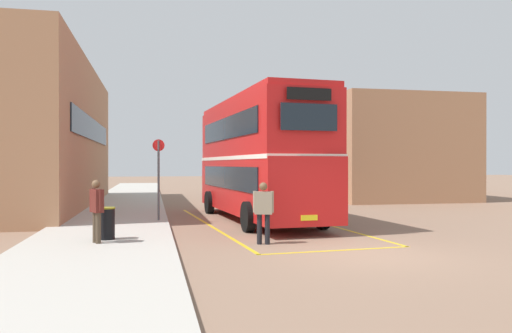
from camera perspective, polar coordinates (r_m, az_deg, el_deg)
ground_plane at (r=26.36m, az=-0.58°, el=-4.56°), size 135.60×135.60×0.00m
sidewalk_left at (r=28.28m, az=-14.61°, el=-4.10°), size 4.00×57.60×0.14m
brick_building_left at (r=27.77m, az=-23.25°, el=3.18°), size 5.10×19.22×7.27m
depot_building_right at (r=36.39m, az=12.05°, el=1.75°), size 8.26×15.70×6.33m
double_decker_bus at (r=19.78m, az=0.24°, el=1.14°), size 3.52×10.63×4.75m
single_deck_bus at (r=37.30m, az=1.40°, el=-0.63°), size 3.20×9.78×3.02m
pedestrian_boarding at (r=13.87m, az=0.84°, el=-4.78°), size 0.56×0.34×1.71m
pedestrian_waiting_near at (r=13.84m, az=-17.64°, el=-4.37°), size 0.40×0.52×1.66m
litter_bin at (r=14.47m, az=-16.60°, el=-6.20°), size 0.46×0.46×0.88m
bus_stop_sign at (r=18.92m, az=-11.01°, el=-0.62°), size 0.44×0.08×2.99m
bay_marking_yellow at (r=18.03m, az=1.77°, el=-6.77°), size 5.29×12.80×0.01m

